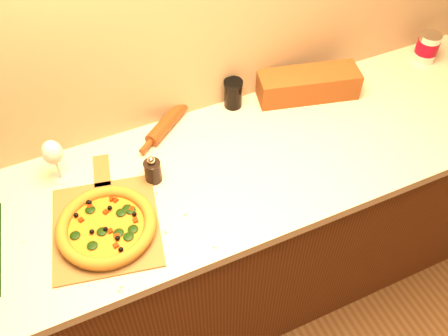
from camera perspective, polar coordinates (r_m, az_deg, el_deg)
cabinet at (r=2.13m, az=-3.00°, el=-9.40°), size 2.80×0.65×0.86m
countertop at (r=1.77m, az=-3.57°, el=-1.61°), size 2.84×0.68×0.04m
pizza_peel at (r=1.67m, az=-13.35°, el=-6.08°), size 0.41×0.54×0.01m
pizza at (r=1.63m, az=-13.28°, el=-6.54°), size 0.32×0.32×0.04m
bottle_cap at (r=1.64m, az=-18.27°, el=-9.32°), size 0.04×0.04×0.01m
pepper_grinder at (r=1.73m, az=-8.15°, el=-0.29°), size 0.06×0.06×0.11m
rolling_pin at (r=1.93m, az=-6.22°, el=5.52°), size 0.32×0.25×0.05m
coffee_canister at (r=2.38m, az=22.21°, el=12.67°), size 0.10×0.10×0.13m
bread_bag at (r=2.06m, az=9.58°, el=9.39°), size 0.42×0.23×0.11m
wine_glass at (r=1.75m, az=-19.00°, el=1.58°), size 0.07×0.07×0.18m
dark_jar at (r=1.98m, az=1.05°, el=8.51°), size 0.07×0.07×0.12m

